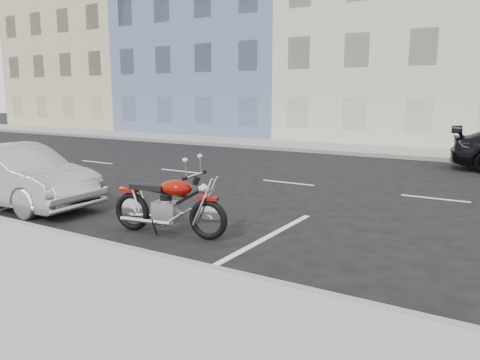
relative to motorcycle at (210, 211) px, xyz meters
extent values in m
plane|color=black|center=(0.79, 5.62, -0.53)|extent=(120.00, 120.00, 0.00)
cube|color=gray|center=(-4.21, 14.32, -0.45)|extent=(80.00, 3.40, 0.15)
cube|color=gray|center=(-4.21, 12.62, -0.45)|extent=(80.00, 0.12, 0.16)
cube|color=#BFAC8B|center=(-25.21, 21.92, 5.47)|extent=(12.00, 12.00, 12.00)
cube|color=slate|center=(-13.21, 21.92, 5.97)|extent=(12.00, 12.00, 13.00)
cube|color=beige|center=(-1.21, 21.92, 5.22)|extent=(12.00, 12.00, 11.50)
torus|color=black|center=(0.77, 0.13, -0.18)|extent=(0.74, 0.24, 0.73)
torus|color=black|center=(-0.78, -0.13, -0.18)|extent=(0.74, 0.24, 0.73)
cube|color=#810C04|center=(0.77, 0.13, 0.20)|extent=(0.39, 0.20, 0.05)
cube|color=#810C04|center=(-0.82, -0.14, 0.22)|extent=(0.35, 0.23, 0.07)
cube|color=gray|center=(-0.05, -0.01, -0.11)|extent=(0.50, 0.40, 0.37)
ellipsoid|color=#810C04|center=(0.16, 0.03, 0.34)|extent=(0.66, 0.47, 0.29)
cube|color=black|center=(-0.40, -0.07, 0.32)|extent=(0.71, 0.39, 0.10)
cylinder|color=silver|center=(0.53, 0.09, 0.59)|extent=(0.17, 0.76, 0.04)
sphere|color=silver|center=(0.68, 0.12, 0.36)|extent=(0.18, 0.18, 0.18)
cylinder|color=silver|center=(-0.38, -0.22, -0.29)|extent=(1.03, 0.26, 0.09)
cylinder|color=silver|center=(-0.43, 0.08, -0.29)|extent=(1.03, 0.26, 0.09)
cylinder|color=silver|center=(0.72, 0.12, 0.15)|extent=(0.42, 0.12, 0.86)
cylinder|color=black|center=(0.18, 0.03, 0.07)|extent=(0.87, 0.20, 0.54)
imported|color=#95989C|center=(-5.23, -0.22, 0.17)|extent=(4.27, 1.55, 1.40)
camera|label=1|loc=(4.60, -6.44, 1.98)|focal=35.00mm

